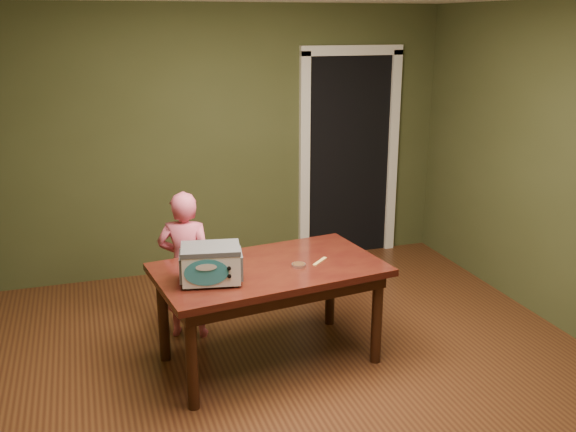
% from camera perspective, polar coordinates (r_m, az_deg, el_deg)
% --- Properties ---
extents(floor, '(5.00, 5.00, 0.00)m').
position_cam_1_polar(floor, '(4.56, 2.29, -15.24)').
color(floor, '#5B331A').
rests_on(floor, ground).
extents(room_shell, '(4.52, 5.02, 2.61)m').
position_cam_1_polar(room_shell, '(3.93, 2.58, 6.37)').
color(room_shell, '#3E4525').
rests_on(room_shell, ground).
extents(doorway, '(1.10, 0.66, 2.25)m').
position_cam_1_polar(doorway, '(7.06, 4.47, 5.67)').
color(doorway, black).
rests_on(doorway, ground).
extents(dining_table, '(1.70, 1.10, 0.75)m').
position_cam_1_polar(dining_table, '(4.62, -1.67, -5.65)').
color(dining_table, '#350E0C').
rests_on(dining_table, floor).
extents(toy_oven, '(0.45, 0.34, 0.25)m').
position_cam_1_polar(toy_oven, '(4.30, -6.88, -4.16)').
color(toy_oven, '#4C4F54').
rests_on(toy_oven, dining_table).
extents(baking_pan, '(0.10, 0.10, 0.02)m').
position_cam_1_polar(baking_pan, '(4.58, 0.95, -4.37)').
color(baking_pan, silver).
rests_on(baking_pan, dining_table).
extents(spatula, '(0.15, 0.14, 0.01)m').
position_cam_1_polar(spatula, '(4.68, 2.86, -4.04)').
color(spatula, '#E4BA63').
rests_on(spatula, dining_table).
extents(child, '(0.51, 0.42, 1.19)m').
position_cam_1_polar(child, '(5.10, -9.07, -4.33)').
color(child, '#E65E7E').
rests_on(child, floor).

